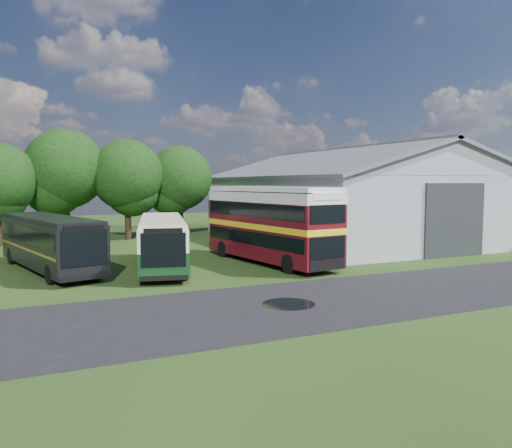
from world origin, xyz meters
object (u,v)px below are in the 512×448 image
bus_green_single (162,242)px  bus_dark_single (49,242)px  storage_shed (349,192)px  bus_maroon_double (270,225)px

bus_green_single → bus_dark_single: 6.30m
storage_shed → bus_green_single: (-19.02, -8.21, -2.58)m
storage_shed → bus_green_single: bearing=-156.6°
storage_shed → bus_green_single: storage_shed is taller
bus_dark_single → storage_shed: bearing=0.5°
bus_dark_single → bus_green_single: bearing=-31.1°
storage_shed → bus_green_single: 20.88m
bus_green_single → bus_maroon_double: (6.63, -0.78, 0.79)m
storage_shed → bus_dark_single: bearing=-165.8°
bus_green_single → bus_maroon_double: bearing=6.9°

